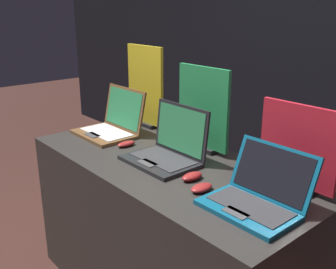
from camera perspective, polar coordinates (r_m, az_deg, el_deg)
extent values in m
cube|color=#282623|center=(2.26, 0.03, -14.21)|extent=(1.66, 0.74, 0.87)
cube|color=brown|center=(2.49, -9.32, 0.04)|extent=(0.39, 0.27, 0.02)
cube|color=#B7B7B7|center=(2.50, -8.94, 0.40)|extent=(0.34, 0.19, 0.00)
cube|color=#3F3F42|center=(2.45, -10.92, -0.07)|extent=(0.11, 0.06, 0.00)
cube|color=brown|center=(2.53, -6.35, 3.80)|extent=(0.39, 0.07, 0.26)
cube|color=#2D7F4C|center=(2.53, -6.48, 3.81)|extent=(0.35, 0.05, 0.23)
ellipsoid|color=maroon|center=(2.29, -6.07, -1.36)|extent=(0.06, 0.12, 0.03)
cube|color=black|center=(2.67, -3.22, 1.55)|extent=(0.19, 0.07, 0.02)
cube|color=gold|center=(2.60, -3.32, 7.19)|extent=(0.35, 0.02, 0.51)
cube|color=black|center=(2.04, -1.21, -3.92)|extent=(0.38, 0.27, 0.02)
cube|color=#2D2D30|center=(2.04, -0.78, -3.47)|extent=(0.34, 0.19, 0.00)
cube|color=#3F3F42|center=(1.98, -3.00, -4.16)|extent=(0.11, 0.06, 0.00)
cube|color=black|center=(2.08, 1.92, 0.74)|extent=(0.38, 0.04, 0.27)
cube|color=#2D7F4C|center=(2.07, 1.78, 0.72)|extent=(0.34, 0.03, 0.23)
ellipsoid|color=maroon|center=(1.85, 3.52, -6.09)|extent=(0.06, 0.12, 0.03)
cube|color=black|center=(2.23, 4.94, -1.89)|extent=(0.20, 0.07, 0.02)
cube|color=#268C4C|center=(2.16, 5.11, 3.96)|extent=(0.36, 0.02, 0.45)
cube|color=#0F5170|center=(1.61, 11.39, -10.66)|extent=(0.37, 0.23, 0.02)
cube|color=#2D2D30|center=(1.62, 11.80, -10.08)|extent=(0.33, 0.16, 0.00)
cube|color=#3F3F42|center=(1.56, 9.81, -11.14)|extent=(0.10, 0.05, 0.00)
cube|color=#0F5170|center=(1.68, 15.01, -5.29)|extent=(0.37, 0.10, 0.22)
cube|color=black|center=(1.67, 14.89, -5.27)|extent=(0.34, 0.08, 0.19)
ellipsoid|color=maroon|center=(1.75, 4.91, -7.71)|extent=(0.07, 0.11, 0.03)
cube|color=black|center=(1.86, 17.76, -7.07)|extent=(0.21, 0.07, 0.02)
cube|color=red|center=(1.78, 18.35, -1.47)|extent=(0.37, 0.02, 0.36)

